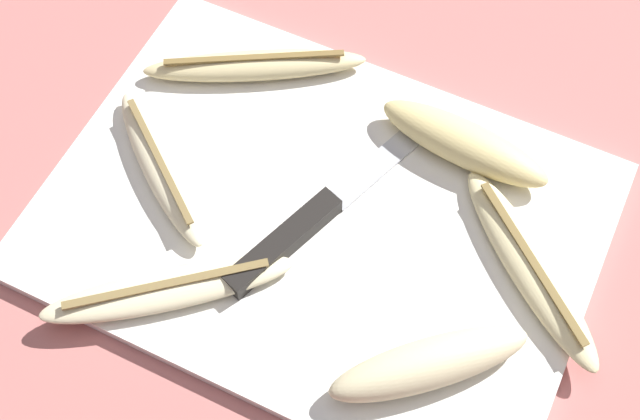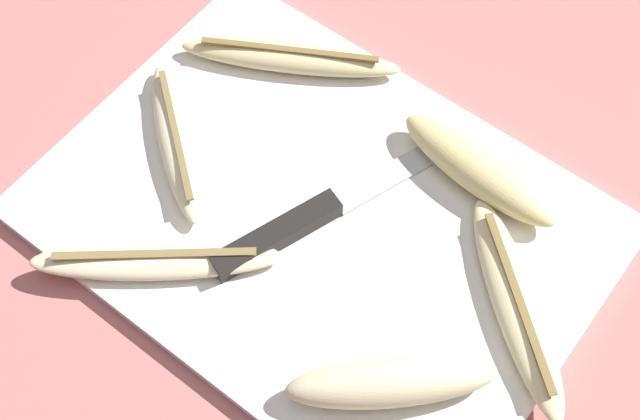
{
  "view_description": "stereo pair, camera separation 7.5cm",
  "coord_description": "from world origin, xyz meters",
  "px_view_note": "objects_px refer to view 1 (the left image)",
  "views": [
    {
      "loc": [
        0.16,
        -0.33,
        0.67
      ],
      "look_at": [
        0.0,
        0.0,
        0.02
      ],
      "focal_mm": 50.0,
      "sensor_mm": 36.0,
      "label": 1
    },
    {
      "loc": [
        0.22,
        -0.29,
        0.67
      ],
      "look_at": [
        0.0,
        0.0,
        0.02
      ],
      "focal_mm": 50.0,
      "sensor_mm": 36.0,
      "label": 2
    }
  ],
  "objects_px": {
    "banana_pale_long": "(168,289)",
    "banana_ripe_center": "(255,65)",
    "banana_bright_far": "(161,166)",
    "banana_soft_right": "(530,267)",
    "knife": "(299,229)",
    "banana_golden_short": "(464,143)",
    "banana_cream_curved": "(430,364)"
  },
  "relations": [
    {
      "from": "banana_soft_right",
      "to": "banana_bright_far",
      "type": "relative_size",
      "value": 1.11
    },
    {
      "from": "banana_ripe_center",
      "to": "banana_pale_long",
      "type": "bearing_deg",
      "value": -79.73
    },
    {
      "from": "knife",
      "to": "banana_pale_long",
      "type": "relative_size",
      "value": 1.24
    },
    {
      "from": "banana_soft_right",
      "to": "banana_golden_short",
      "type": "relative_size",
      "value": 1.08
    },
    {
      "from": "banana_pale_long",
      "to": "banana_golden_short",
      "type": "height_order",
      "value": "banana_golden_short"
    },
    {
      "from": "knife",
      "to": "banana_bright_far",
      "type": "height_order",
      "value": "banana_bright_far"
    },
    {
      "from": "banana_cream_curved",
      "to": "banana_golden_short",
      "type": "height_order",
      "value": "same"
    },
    {
      "from": "banana_soft_right",
      "to": "banana_cream_curved",
      "type": "xyz_separation_m",
      "value": [
        -0.04,
        -0.11,
        0.01
      ]
    },
    {
      "from": "banana_pale_long",
      "to": "banana_cream_curved",
      "type": "height_order",
      "value": "banana_cream_curved"
    },
    {
      "from": "knife",
      "to": "banana_cream_curved",
      "type": "bearing_deg",
      "value": -4.51
    },
    {
      "from": "banana_bright_far",
      "to": "banana_pale_long",
      "type": "bearing_deg",
      "value": -56.85
    },
    {
      "from": "banana_pale_long",
      "to": "banana_golden_short",
      "type": "bearing_deg",
      "value": 54.36
    },
    {
      "from": "banana_soft_right",
      "to": "banana_ripe_center",
      "type": "bearing_deg",
      "value": 164.03
    },
    {
      "from": "banana_ripe_center",
      "to": "banana_cream_curved",
      "type": "bearing_deg",
      "value": -37.97
    },
    {
      "from": "knife",
      "to": "banana_golden_short",
      "type": "distance_m",
      "value": 0.16
    },
    {
      "from": "banana_pale_long",
      "to": "banana_bright_far",
      "type": "distance_m",
      "value": 0.12
    },
    {
      "from": "banana_pale_long",
      "to": "banana_bright_far",
      "type": "relative_size",
      "value": 1.17
    },
    {
      "from": "banana_pale_long",
      "to": "banana_soft_right",
      "type": "relative_size",
      "value": 1.06
    },
    {
      "from": "banana_ripe_center",
      "to": "banana_bright_far",
      "type": "xyz_separation_m",
      "value": [
        -0.02,
        -0.13,
        -0.0
      ]
    },
    {
      "from": "banana_ripe_center",
      "to": "banana_golden_short",
      "type": "xyz_separation_m",
      "value": [
        0.21,
        0.0,
        0.01
      ]
    },
    {
      "from": "banana_soft_right",
      "to": "banana_golden_short",
      "type": "xyz_separation_m",
      "value": [
        -0.09,
        0.08,
        0.01
      ]
    },
    {
      "from": "banana_ripe_center",
      "to": "banana_bright_far",
      "type": "bearing_deg",
      "value": -99.36
    },
    {
      "from": "banana_bright_far",
      "to": "banana_golden_short",
      "type": "height_order",
      "value": "banana_golden_short"
    },
    {
      "from": "banana_pale_long",
      "to": "banana_ripe_center",
      "type": "distance_m",
      "value": 0.23
    },
    {
      "from": "banana_pale_long",
      "to": "banana_ripe_center",
      "type": "xyz_separation_m",
      "value": [
        -0.04,
        0.23,
        0.0
      ]
    },
    {
      "from": "banana_pale_long",
      "to": "banana_bright_far",
      "type": "height_order",
      "value": "banana_bright_far"
    },
    {
      "from": "banana_golden_short",
      "to": "banana_cream_curved",
      "type": "bearing_deg",
      "value": -76.18
    },
    {
      "from": "banana_bright_far",
      "to": "banana_golden_short",
      "type": "relative_size",
      "value": 0.97
    },
    {
      "from": "banana_soft_right",
      "to": "banana_pale_long",
      "type": "bearing_deg",
      "value": -150.56
    },
    {
      "from": "knife",
      "to": "banana_ripe_center",
      "type": "distance_m",
      "value": 0.17
    },
    {
      "from": "knife",
      "to": "banana_bright_far",
      "type": "distance_m",
      "value": 0.13
    },
    {
      "from": "banana_pale_long",
      "to": "banana_soft_right",
      "type": "height_order",
      "value": "banana_soft_right"
    }
  ]
}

